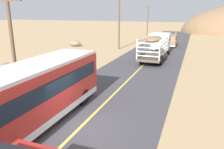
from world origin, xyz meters
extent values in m
plane|color=tan|center=(0.00, 0.00, 0.00)|extent=(240.00, 240.00, 0.00)
cube|color=#423F44|center=(0.00, 0.00, 0.01)|extent=(8.00, 120.00, 0.02)
cube|color=#D8CC4C|center=(0.00, 0.00, 0.02)|extent=(0.16, 117.60, 0.00)
cube|color=silver|center=(0.66, 21.99, 1.82)|extent=(2.50, 2.20, 2.20)
cube|color=#192333|center=(0.66, 21.99, 2.27)|extent=(2.53, 1.54, 0.70)
cube|color=brown|center=(0.66, 16.59, 0.72)|extent=(2.50, 6.40, 0.24)
cylinder|color=silver|center=(-0.53, 19.73, 1.94)|extent=(0.12, 0.12, 2.20)
cylinder|color=silver|center=(1.85, 19.73, 1.94)|extent=(0.12, 0.12, 2.20)
cylinder|color=silver|center=(-0.53, 13.45, 1.94)|extent=(0.12, 0.12, 2.20)
cylinder|color=silver|center=(1.85, 13.45, 1.94)|extent=(0.12, 0.12, 2.20)
cube|color=silver|center=(-0.55, 16.59, 1.28)|extent=(0.08, 6.30, 0.12)
cube|color=silver|center=(1.87, 16.59, 1.28)|extent=(0.08, 6.30, 0.12)
cube|color=silver|center=(0.66, 13.43, 1.28)|extent=(2.40, 0.08, 0.12)
cube|color=silver|center=(-0.55, 16.59, 1.72)|extent=(0.08, 6.30, 0.12)
cube|color=silver|center=(1.87, 16.59, 1.72)|extent=(0.08, 6.30, 0.12)
cube|color=silver|center=(0.66, 13.43, 1.72)|extent=(2.40, 0.08, 0.12)
cube|color=silver|center=(-0.55, 16.59, 2.16)|extent=(0.08, 6.30, 0.12)
cube|color=silver|center=(1.87, 16.59, 2.16)|extent=(0.08, 6.30, 0.12)
cube|color=silver|center=(0.66, 13.43, 2.16)|extent=(2.40, 0.08, 0.12)
cube|color=silver|center=(-0.55, 16.59, 2.60)|extent=(0.08, 6.30, 0.12)
cube|color=silver|center=(1.87, 16.59, 2.60)|extent=(0.08, 6.30, 0.12)
cube|color=silver|center=(0.66, 13.43, 2.60)|extent=(2.40, 0.08, 0.12)
ellipsoid|color=#8C6B4C|center=(0.66, 16.59, 2.69)|extent=(1.75, 3.84, 0.70)
cylinder|color=black|center=(-0.43, 21.99, 0.57)|extent=(0.32, 1.10, 1.10)
cylinder|color=black|center=(1.75, 21.99, 0.57)|extent=(0.32, 1.10, 1.10)
cylinder|color=black|center=(-0.43, 15.31, 0.57)|extent=(0.32, 1.10, 1.10)
cylinder|color=black|center=(1.75, 15.31, 0.57)|extent=(0.32, 1.10, 1.10)
cube|color=red|center=(-2.33, -0.65, 1.72)|extent=(2.50, 10.00, 2.70)
cube|color=white|center=(-2.33, -0.65, 3.15)|extent=(2.45, 9.80, 0.16)
cube|color=#192333|center=(-2.33, -0.65, 2.19)|extent=(2.54, 9.20, 0.80)
cube|color=silver|center=(-2.33, -0.65, 0.57)|extent=(2.53, 9.80, 0.36)
cylinder|color=black|center=(-3.43, 2.60, 0.52)|extent=(0.30, 1.00, 1.00)
cylinder|color=black|center=(-1.23, 2.60, 0.52)|extent=(0.30, 1.00, 1.00)
cube|color=#8C7259|center=(1.32, 29.68, 0.70)|extent=(1.90, 4.60, 0.90)
cube|color=#8C7259|center=(1.32, 29.53, 1.55)|extent=(1.75, 3.59, 0.80)
cube|color=#192333|center=(1.32, 29.53, 1.57)|extent=(1.79, 3.22, 0.44)
cube|color=silver|center=(1.32, 27.46, 0.37)|extent=(1.86, 0.20, 0.24)
cube|color=red|center=(0.49, 27.40, 0.88)|extent=(0.16, 0.06, 0.14)
cube|color=red|center=(2.15, 27.40, 0.88)|extent=(0.16, 0.06, 0.14)
cylinder|color=black|center=(0.50, 31.10, 0.40)|extent=(0.26, 0.76, 0.76)
cylinder|color=black|center=(2.14, 31.10, 0.40)|extent=(0.26, 0.76, 0.76)
cylinder|color=black|center=(0.50, 28.25, 0.40)|extent=(0.26, 0.76, 0.76)
cylinder|color=black|center=(2.14, 28.25, 0.40)|extent=(0.26, 0.76, 0.76)
cylinder|color=brown|center=(-6.07, 2.12, 3.53)|extent=(0.24, 0.24, 7.05)
cube|color=brown|center=(-6.07, 2.12, 6.45)|extent=(2.20, 0.14, 0.14)
cylinder|color=brown|center=(-6.07, 23.88, 4.29)|extent=(0.24, 0.24, 8.57)
cylinder|color=brown|center=(-6.07, 45.63, 3.66)|extent=(0.24, 0.24, 7.31)
cube|color=brown|center=(-6.07, 45.63, 6.71)|extent=(2.20, 0.14, 0.14)
ellipsoid|color=#756656|center=(-12.16, 7.14, 0.44)|extent=(1.35, 1.35, 0.87)
ellipsoid|color=#84705B|center=(-14.05, 24.09, 0.49)|extent=(2.01, 1.45, 0.98)
camera|label=1|loc=(5.09, -9.11, 5.78)|focal=35.41mm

